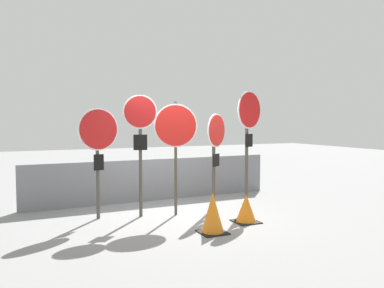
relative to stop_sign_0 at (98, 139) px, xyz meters
name	(u,v)px	position (x,y,z in m)	size (l,w,h in m)	color
ground_plane	(177,213)	(1.62, -0.17, -1.61)	(40.00, 40.00, 0.00)	gray
fence_back	(155,180)	(1.62, 1.28, -1.09)	(6.28, 0.12, 1.03)	slate
stop_sign_0	(98,139)	(0.00, 0.00, 0.00)	(0.83, 0.22, 2.23)	#474238
stop_sign_1	(140,129)	(0.81, -0.20, 0.20)	(0.67, 0.23, 2.51)	#474238
stop_sign_2	(176,132)	(1.51, -0.38, 0.14)	(0.85, 0.36, 2.38)	#474238
stop_sign_3	(216,142)	(2.52, -0.25, -0.10)	(0.64, 0.42, 2.14)	#474238
stop_sign_4	(249,124)	(3.25, -0.46, 0.31)	(0.80, 0.34, 2.64)	#474238
traffic_cone_0	(246,208)	(2.56, -1.44, -1.34)	(0.47, 0.47, 0.55)	black
traffic_cone_1	(213,213)	(1.63, -1.79, -1.25)	(0.47, 0.47, 0.72)	black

